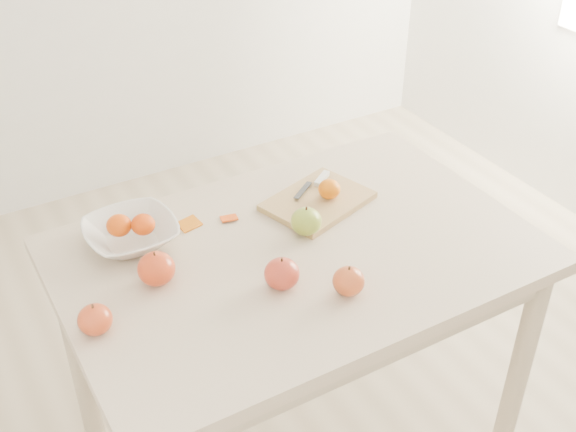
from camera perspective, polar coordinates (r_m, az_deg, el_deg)
table at (r=1.91m, az=0.75°, el=-4.92°), size 1.20×0.80×0.75m
cutting_board at (r=2.01m, az=2.37°, el=1.18°), size 0.33×0.28×0.02m
board_tangerine at (r=2.00m, az=3.28°, el=2.14°), size 0.06×0.06×0.05m
fruit_bowl at (r=1.89m, az=-12.29°, el=-1.38°), size 0.23×0.23×0.06m
bowl_tangerine_near at (r=1.88m, az=-13.21°, el=-0.72°), size 0.06×0.06×0.06m
bowl_tangerine_far at (r=1.87m, az=-11.38°, el=-0.65°), size 0.06×0.06×0.05m
orange_peel_a at (r=1.95m, az=-7.81°, el=-0.73°), size 0.07×0.06×0.01m
orange_peel_b at (r=1.96m, az=-4.68°, el=-0.22°), size 0.05×0.04×0.01m
paring_knife at (r=2.08m, az=2.45°, el=2.82°), size 0.16×0.09×0.01m
apple_green at (r=1.88m, az=1.45°, el=-0.43°), size 0.08×0.08×0.07m
apple_red_b at (r=1.74m, az=-10.36°, el=-4.12°), size 0.09×0.09×0.08m
apple_red_c at (r=1.71m, az=-0.49°, el=-4.58°), size 0.08×0.08×0.08m
apple_red_d at (r=1.65m, az=-15.00°, el=-7.91°), size 0.08×0.08×0.07m
apple_red_e at (r=1.70m, az=4.81°, el=-5.14°), size 0.08×0.08×0.07m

